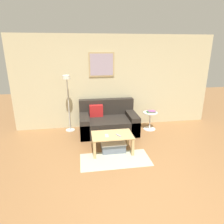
{
  "coord_description": "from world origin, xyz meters",
  "views": [
    {
      "loc": [
        -0.99,
        -2.29,
        2.23
      ],
      "look_at": [
        -0.32,
        1.85,
        0.85
      ],
      "focal_mm": 32.0,
      "sensor_mm": 36.0,
      "label": 1
    }
  ],
  "objects_px": {
    "side_table": "(150,119)",
    "book_stack": "(151,112)",
    "storage_bin": "(113,146)",
    "floor_lamp": "(68,96)",
    "coffee_table": "(112,138)",
    "cell_phone": "(107,136)",
    "remote_control": "(118,135)",
    "couch": "(108,122)"
  },
  "relations": [
    {
      "from": "side_table",
      "to": "book_stack",
      "type": "relative_size",
      "value": 2.05
    },
    {
      "from": "storage_bin",
      "to": "floor_lamp",
      "type": "height_order",
      "value": "floor_lamp"
    },
    {
      "from": "coffee_table",
      "to": "side_table",
      "type": "distance_m",
      "value": 1.64
    },
    {
      "from": "floor_lamp",
      "to": "side_table",
      "type": "height_order",
      "value": "floor_lamp"
    },
    {
      "from": "side_table",
      "to": "storage_bin",
      "type": "bearing_deg",
      "value": -139.68
    },
    {
      "from": "storage_bin",
      "to": "floor_lamp",
      "type": "bearing_deg",
      "value": 130.08
    },
    {
      "from": "side_table",
      "to": "cell_phone",
      "type": "xyz_separation_m",
      "value": [
        -1.37,
        -1.12,
        0.11
      ]
    },
    {
      "from": "remote_control",
      "to": "side_table",
      "type": "bearing_deg",
      "value": 17.96
    },
    {
      "from": "floor_lamp",
      "to": "remote_control",
      "type": "distance_m",
      "value": 1.81
    },
    {
      "from": "floor_lamp",
      "to": "storage_bin",
      "type": "bearing_deg",
      "value": -49.92
    },
    {
      "from": "book_stack",
      "to": "cell_phone",
      "type": "distance_m",
      "value": 1.77
    },
    {
      "from": "coffee_table",
      "to": "side_table",
      "type": "height_order",
      "value": "side_table"
    },
    {
      "from": "floor_lamp",
      "to": "cell_phone",
      "type": "xyz_separation_m",
      "value": [
        0.84,
        -1.27,
        -0.61
      ]
    },
    {
      "from": "couch",
      "to": "coffee_table",
      "type": "bearing_deg",
      "value": -93.16
    },
    {
      "from": "remote_control",
      "to": "couch",
      "type": "bearing_deg",
      "value": 65.08
    },
    {
      "from": "couch",
      "to": "floor_lamp",
      "type": "distance_m",
      "value": 1.28
    },
    {
      "from": "remote_control",
      "to": "coffee_table",
      "type": "bearing_deg",
      "value": 118.53
    },
    {
      "from": "coffee_table",
      "to": "floor_lamp",
      "type": "xyz_separation_m",
      "value": [
        -0.97,
        1.22,
        0.69
      ]
    },
    {
      "from": "couch",
      "to": "book_stack",
      "type": "relative_size",
      "value": 6.18
    },
    {
      "from": "storage_bin",
      "to": "side_table",
      "type": "distance_m",
      "value": 1.61
    },
    {
      "from": "floor_lamp",
      "to": "remote_control",
      "type": "xyz_separation_m",
      "value": [
        1.09,
        -1.31,
        -0.61
      ]
    },
    {
      "from": "floor_lamp",
      "to": "book_stack",
      "type": "relative_size",
      "value": 6.35
    },
    {
      "from": "storage_bin",
      "to": "remote_control",
      "type": "relative_size",
      "value": 3.6
    },
    {
      "from": "couch",
      "to": "side_table",
      "type": "bearing_deg",
      "value": -1.21
    },
    {
      "from": "book_stack",
      "to": "remote_control",
      "type": "distance_m",
      "value": 1.61
    },
    {
      "from": "coffee_table",
      "to": "remote_control",
      "type": "xyz_separation_m",
      "value": [
        0.12,
        -0.08,
        0.09
      ]
    },
    {
      "from": "cell_phone",
      "to": "book_stack",
      "type": "bearing_deg",
      "value": 42.15
    },
    {
      "from": "coffee_table",
      "to": "remote_control",
      "type": "relative_size",
      "value": 5.93
    },
    {
      "from": "couch",
      "to": "floor_lamp",
      "type": "bearing_deg",
      "value": 173.12
    },
    {
      "from": "storage_bin",
      "to": "cell_phone",
      "type": "relative_size",
      "value": 3.86
    },
    {
      "from": "couch",
      "to": "coffee_table",
      "type": "xyz_separation_m",
      "value": [
        -0.06,
        -1.1,
        0.05
      ]
    },
    {
      "from": "floor_lamp",
      "to": "side_table",
      "type": "relative_size",
      "value": 3.1
    },
    {
      "from": "storage_bin",
      "to": "book_stack",
      "type": "height_order",
      "value": "book_stack"
    },
    {
      "from": "couch",
      "to": "storage_bin",
      "type": "height_order",
      "value": "couch"
    },
    {
      "from": "coffee_table",
      "to": "book_stack",
      "type": "bearing_deg",
      "value": 40.13
    },
    {
      "from": "floor_lamp",
      "to": "side_table",
      "type": "bearing_deg",
      "value": -3.86
    },
    {
      "from": "coffee_table",
      "to": "cell_phone",
      "type": "distance_m",
      "value": 0.15
    },
    {
      "from": "side_table",
      "to": "remote_control",
      "type": "bearing_deg",
      "value": -134.07
    },
    {
      "from": "book_stack",
      "to": "floor_lamp",
      "type": "bearing_deg",
      "value": 175.72
    },
    {
      "from": "storage_bin",
      "to": "couch",
      "type": "bearing_deg",
      "value": 88.17
    },
    {
      "from": "coffee_table",
      "to": "book_stack",
      "type": "height_order",
      "value": "book_stack"
    },
    {
      "from": "couch",
      "to": "remote_control",
      "type": "relative_size",
      "value": 10.13
    }
  ]
}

